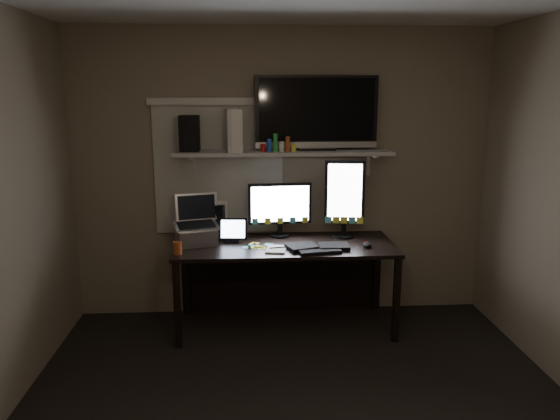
{
  "coord_description": "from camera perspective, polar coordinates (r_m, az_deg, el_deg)",
  "views": [
    {
      "loc": [
        -0.31,
        -2.9,
        1.98
      ],
      "look_at": [
        -0.05,
        1.25,
        1.06
      ],
      "focal_mm": 35.0,
      "sensor_mm": 36.0,
      "label": 1
    }
  ],
  "objects": [
    {
      "name": "monitor_portrait",
      "position": [
        4.68,
        6.75,
        1.2
      ],
      "size": [
        0.34,
        0.11,
        0.68
      ],
      "primitive_type": "cube",
      "rotation": [
        0.0,
        0.0,
        -0.13
      ],
      "color": "black",
      "rests_on": "desk"
    },
    {
      "name": "notepad",
      "position": [
        4.34,
        -0.41,
        -4.14
      ],
      "size": [
        0.18,
        0.24,
        0.01
      ],
      "primitive_type": "cube",
      "rotation": [
        0.0,
        0.0,
        -0.15
      ],
      "color": "silver",
      "rests_on": "desk"
    },
    {
      "name": "mouse",
      "position": [
        4.47,
        9.08,
        -3.61
      ],
      "size": [
        0.07,
        0.11,
        0.04
      ],
      "primitive_type": "ellipsoid",
      "rotation": [
        0.0,
        0.0,
        -0.02
      ],
      "color": "black",
      "rests_on": "desk"
    },
    {
      "name": "tablet",
      "position": [
        4.55,
        -4.93,
        -2.12
      ],
      "size": [
        0.24,
        0.12,
        0.21
      ],
      "primitive_type": "cube",
      "rotation": [
        0.0,
        0.0,
        -0.08
      ],
      "color": "black",
      "rests_on": "desk"
    },
    {
      "name": "speaker",
      "position": [
        4.57,
        -9.43,
        7.91
      ],
      "size": [
        0.16,
        0.2,
        0.29
      ],
      "primitive_type": "cube",
      "rotation": [
        0.0,
        0.0,
        0.01
      ],
      "color": "black",
      "rests_on": "wall_shelf"
    },
    {
      "name": "sticky_notes",
      "position": [
        4.45,
        -2.0,
        -3.79
      ],
      "size": [
        0.33,
        0.27,
        0.0
      ],
      "primitive_type": null,
      "rotation": [
        0.0,
        0.0,
        -0.21
      ],
      "color": "yellow",
      "rests_on": "desk"
    },
    {
      "name": "game_console",
      "position": [
        4.54,
        -4.89,
        8.33
      ],
      "size": [
        0.15,
        0.3,
        0.34
      ],
      "primitive_type": "cube",
      "rotation": [
        0.0,
        0.0,
        0.23
      ],
      "color": "#BDB6AB",
      "rests_on": "wall_shelf"
    },
    {
      "name": "keyboard",
      "position": [
        4.39,
        4.0,
        -3.85
      ],
      "size": [
        0.53,
        0.27,
        0.03
      ],
      "primitive_type": "cube",
      "rotation": [
        0.0,
        0.0,
        0.15
      ],
      "color": "black",
      "rests_on": "desk"
    },
    {
      "name": "file_sorter",
      "position": [
        4.72,
        -7.18,
        -0.99
      ],
      "size": [
        0.27,
        0.18,
        0.31
      ],
      "primitive_type": "cube",
      "rotation": [
        0.0,
        0.0,
        -0.3
      ],
      "color": "black",
      "rests_on": "desk"
    },
    {
      "name": "window_blinds",
      "position": [
        4.74,
        -6.42,
        4.19
      ],
      "size": [
        1.1,
        0.02,
        1.1
      ],
      "primitive_type": "cube",
      "color": "beige",
      "rests_on": "back_wall"
    },
    {
      "name": "cup",
      "position": [
        4.3,
        -10.66,
        -3.92
      ],
      "size": [
        0.08,
        0.08,
        0.1
      ],
      "primitive_type": "cylinder",
      "rotation": [
        0.0,
        0.0,
        -0.17
      ],
      "color": "#97431B",
      "rests_on": "desk"
    },
    {
      "name": "wall_shelf",
      "position": [
        4.56,
        0.38,
        6.04
      ],
      "size": [
        1.8,
        0.35,
        0.03
      ],
      "primitive_type": "cube",
      "color": "#A0A19C",
      "rests_on": "back_wall"
    },
    {
      "name": "back_wall",
      "position": [
        4.77,
        0.23,
        3.71
      ],
      "size": [
        3.6,
        0.0,
        3.6
      ],
      "primitive_type": "plane",
      "rotation": [
        1.57,
        0.0,
        0.0
      ],
      "color": "#7A6B57",
      "rests_on": "floor"
    },
    {
      "name": "monitor_landscape",
      "position": [
        4.69,
        -0.01,
        0.06
      ],
      "size": [
        0.55,
        0.1,
        0.48
      ],
      "primitive_type": "cube",
      "rotation": [
        0.0,
        0.0,
        0.08
      ],
      "color": "black",
      "rests_on": "desk"
    },
    {
      "name": "tv",
      "position": [
        4.6,
        3.82,
        10.07
      ],
      "size": [
        1.02,
        0.2,
        0.61
      ],
      "primitive_type": "cube",
      "rotation": [
        0.0,
        0.0,
        0.02
      ],
      "color": "black",
      "rests_on": "wall_shelf"
    },
    {
      "name": "bottles",
      "position": [
        4.47,
        -0.16,
        7.09
      ],
      "size": [
        0.25,
        0.09,
        0.16
      ],
      "primitive_type": null,
      "rotation": [
        0.0,
        0.0,
        -0.16
      ],
      "color": "#A50F0C",
      "rests_on": "wall_shelf"
    },
    {
      "name": "desk",
      "position": [
        4.68,
        0.43,
        -5.23
      ],
      "size": [
        1.8,
        0.75,
        0.73
      ],
      "color": "black",
      "rests_on": "floor"
    },
    {
      "name": "laptop",
      "position": [
        4.51,
        -8.79,
        -1.12
      ],
      "size": [
        0.42,
        0.37,
        0.4
      ],
      "primitive_type": "cube",
      "rotation": [
        0.0,
        0.0,
        0.27
      ],
      "color": "#B2B1B6",
      "rests_on": "desk"
    }
  ]
}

